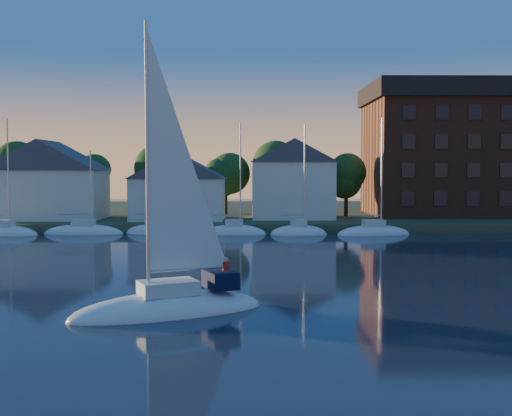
{
  "coord_description": "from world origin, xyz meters",
  "views": [
    {
      "loc": [
        2.61,
        -21.01,
        7.26
      ],
      "look_at": [
        3.07,
        22.0,
        4.57
      ],
      "focal_mm": 45.0,
      "sensor_mm": 36.0,
      "label": 1
    }
  ],
  "objects_px": {
    "clubhouse_west": "(49,179)",
    "clubhouse_centre": "(178,186)",
    "hero_sailboat": "(171,300)",
    "condo_block": "(483,149)",
    "clubhouse_east": "(292,178)"
  },
  "relations": [
    {
      "from": "clubhouse_west",
      "to": "clubhouse_centre",
      "type": "relative_size",
      "value": 1.18
    },
    {
      "from": "clubhouse_west",
      "to": "condo_block",
      "type": "relative_size",
      "value": 0.44
    },
    {
      "from": "clubhouse_west",
      "to": "hero_sailboat",
      "type": "relative_size",
      "value": 0.88
    },
    {
      "from": "clubhouse_centre",
      "to": "hero_sailboat",
      "type": "xyz_separation_m",
      "value": [
        4.7,
        -46.25,
        -4.5
      ]
    },
    {
      "from": "clubhouse_east",
      "to": "hero_sailboat",
      "type": "height_order",
      "value": "hero_sailboat"
    },
    {
      "from": "clubhouse_centre",
      "to": "condo_block",
      "type": "bearing_deg",
      "value": 11.24
    },
    {
      "from": "clubhouse_east",
      "to": "clubhouse_centre",
      "type": "bearing_deg",
      "value": -171.87
    },
    {
      "from": "condo_block",
      "to": "clubhouse_east",
      "type": "bearing_deg",
      "value": -167.11
    },
    {
      "from": "hero_sailboat",
      "to": "condo_block",
      "type": "bearing_deg",
      "value": -147.53
    },
    {
      "from": "clubhouse_west",
      "to": "hero_sailboat",
      "type": "height_order",
      "value": "hero_sailboat"
    },
    {
      "from": "clubhouse_east",
      "to": "hero_sailboat",
      "type": "relative_size",
      "value": 0.68
    },
    {
      "from": "clubhouse_west",
      "to": "clubhouse_east",
      "type": "relative_size",
      "value": 1.3
    },
    {
      "from": "clubhouse_west",
      "to": "clubhouse_centre",
      "type": "bearing_deg",
      "value": -3.58
    },
    {
      "from": "clubhouse_centre",
      "to": "condo_block",
      "type": "xyz_separation_m",
      "value": [
        40.0,
        7.95,
        4.66
      ]
    },
    {
      "from": "clubhouse_centre",
      "to": "clubhouse_east",
      "type": "xyz_separation_m",
      "value": [
        14.0,
        2.0,
        0.87
      ]
    }
  ]
}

